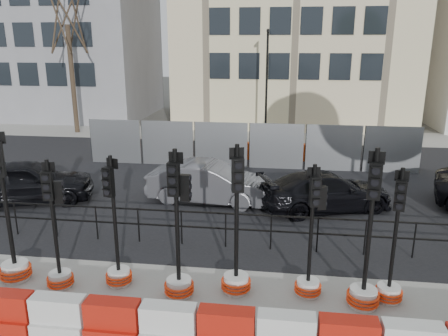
# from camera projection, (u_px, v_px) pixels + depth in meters

# --- Properties ---
(ground) EXTENTS (120.00, 120.00, 0.00)m
(ground) POSITION_uv_depth(u_px,v_px,m) (219.00, 270.00, 10.60)
(ground) COLOR #51514C
(ground) RESTS_ON ground
(road) EXTENTS (40.00, 14.00, 0.03)m
(road) POSITION_uv_depth(u_px,v_px,m) (244.00, 181.00, 17.26)
(road) COLOR black
(road) RESTS_ON ground
(sidewalk_far) EXTENTS (40.00, 4.00, 0.02)m
(sidewalk_far) POSITION_uv_depth(u_px,v_px,m) (257.00, 135.00, 25.83)
(sidewalk_far) COLOR gray
(sidewalk_far) RESTS_ON ground
(building_grey) EXTENTS (11.00, 9.06, 14.00)m
(building_grey) POSITION_uv_depth(u_px,v_px,m) (69.00, 18.00, 31.35)
(building_grey) COLOR gray
(building_grey) RESTS_ON ground
(kerb_railing) EXTENTS (18.00, 0.04, 1.00)m
(kerb_railing) POSITION_uv_depth(u_px,v_px,m) (226.00, 224.00, 11.55)
(kerb_railing) COLOR black
(kerb_railing) RESTS_ON ground
(heras_fencing) EXTENTS (14.33, 1.72, 2.00)m
(heras_fencing) POSITION_uv_depth(u_px,v_px,m) (249.00, 149.00, 19.74)
(heras_fencing) COLOR gray
(heras_fencing) RESTS_ON ground
(lamp_post_far) EXTENTS (0.12, 0.56, 6.00)m
(lamp_post_far) POSITION_uv_depth(u_px,v_px,m) (267.00, 82.00, 23.91)
(lamp_post_far) COLOR black
(lamp_post_far) RESTS_ON ground
(tree_bare_far) EXTENTS (2.00, 2.00, 9.00)m
(tree_bare_far) POSITION_uv_depth(u_px,v_px,m) (67.00, 18.00, 24.89)
(tree_bare_far) COLOR #473828
(tree_bare_far) RESTS_ON ground
(barrier_row) EXTENTS (16.75, 0.50, 0.80)m
(barrier_row) POSITION_uv_depth(u_px,v_px,m) (197.00, 329.00, 7.83)
(barrier_row) COLOR #B1100E
(barrier_row) RESTS_ON ground
(traffic_signal_a) EXTENTS (0.70, 0.70, 3.58)m
(traffic_signal_a) POSITION_uv_depth(u_px,v_px,m) (13.00, 251.00, 9.93)
(traffic_signal_a) COLOR white
(traffic_signal_a) RESTS_ON ground
(traffic_signal_b) EXTENTS (0.59, 0.59, 2.98)m
(traffic_signal_b) POSITION_uv_depth(u_px,v_px,m) (58.00, 259.00, 9.64)
(traffic_signal_b) COLOR white
(traffic_signal_b) RESTS_ON ground
(traffic_signal_c) EXTENTS (0.60, 0.60, 3.03)m
(traffic_signal_c) POSITION_uv_depth(u_px,v_px,m) (117.00, 259.00, 9.78)
(traffic_signal_c) COLOR white
(traffic_signal_c) RESTS_ON ground
(traffic_signal_d) EXTENTS (0.65, 0.65, 3.29)m
(traffic_signal_d) POSITION_uv_depth(u_px,v_px,m) (179.00, 263.00, 9.29)
(traffic_signal_d) COLOR white
(traffic_signal_d) RESTS_ON ground
(traffic_signal_e) EXTENTS (0.66, 0.66, 3.35)m
(traffic_signal_e) POSITION_uv_depth(u_px,v_px,m) (236.00, 264.00, 9.45)
(traffic_signal_e) COLOR white
(traffic_signal_e) RESTS_ON ground
(traffic_signal_f) EXTENTS (0.58, 0.58, 2.97)m
(traffic_signal_f) POSITION_uv_depth(u_px,v_px,m) (310.00, 266.00, 9.33)
(traffic_signal_f) COLOR white
(traffic_signal_f) RESTS_ON ground
(traffic_signal_g) EXTENTS (0.67, 0.67, 3.41)m
(traffic_signal_g) POSITION_uv_depth(u_px,v_px,m) (365.00, 277.00, 8.92)
(traffic_signal_g) COLOR white
(traffic_signal_g) RESTS_ON ground
(traffic_signal_h) EXTENTS (0.58, 0.58, 2.96)m
(traffic_signal_h) POSITION_uv_depth(u_px,v_px,m) (390.00, 276.00, 9.14)
(traffic_signal_h) COLOR white
(traffic_signal_h) RESTS_ON ground
(car_a) EXTENTS (4.47, 5.50, 1.50)m
(car_a) POSITION_uv_depth(u_px,v_px,m) (26.00, 182.00, 14.84)
(car_a) COLOR black
(car_a) RESTS_ON ground
(car_b) EXTENTS (2.30, 4.53, 1.40)m
(car_b) POSITION_uv_depth(u_px,v_px,m) (210.00, 182.00, 14.92)
(car_b) COLOR #505156
(car_b) RESTS_ON ground
(car_c) EXTENTS (4.66, 5.55, 1.27)m
(car_c) POSITION_uv_depth(u_px,v_px,m) (326.00, 191.00, 14.24)
(car_c) COLOR black
(car_c) RESTS_ON ground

